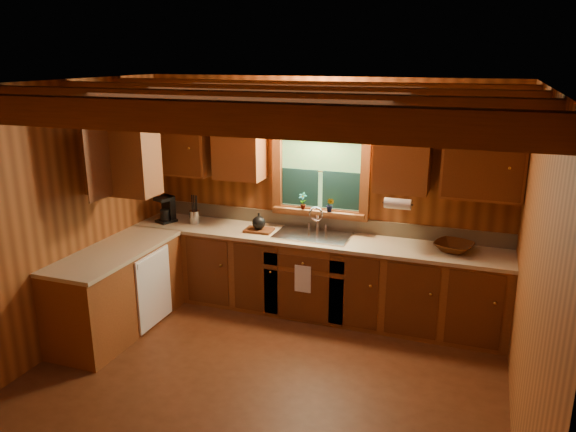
% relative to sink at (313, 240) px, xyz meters
% --- Properties ---
extents(room, '(4.20, 4.20, 4.20)m').
position_rel_sink_xyz_m(room, '(0.00, -1.60, 0.44)').
color(room, '#4E2712').
rests_on(room, ground).
extents(ceiling_beams, '(4.20, 2.54, 0.18)m').
position_rel_sink_xyz_m(ceiling_beams, '(0.00, -1.60, 1.63)').
color(ceiling_beams, brown).
rests_on(ceiling_beams, room).
extents(base_cabinets, '(4.20, 2.22, 0.86)m').
position_rel_sink_xyz_m(base_cabinets, '(-0.49, -0.32, -0.43)').
color(base_cabinets, brown).
rests_on(base_cabinets, ground).
extents(countertop, '(4.20, 2.24, 0.04)m').
position_rel_sink_xyz_m(countertop, '(-0.48, -0.31, 0.02)').
color(countertop, tan).
rests_on(countertop, base_cabinets).
extents(backsplash, '(4.20, 0.02, 0.16)m').
position_rel_sink_xyz_m(backsplash, '(0.00, 0.28, 0.12)').
color(backsplash, tan).
rests_on(backsplash, room).
extents(dishwasher_panel, '(0.02, 0.60, 0.80)m').
position_rel_sink_xyz_m(dishwasher_panel, '(-1.47, -0.92, -0.43)').
color(dishwasher_panel, white).
rests_on(dishwasher_panel, base_cabinets).
extents(upper_cabinets, '(4.19, 1.77, 0.78)m').
position_rel_sink_xyz_m(upper_cabinets, '(-0.56, -0.18, 0.98)').
color(upper_cabinets, brown).
rests_on(upper_cabinets, room).
extents(window, '(1.12, 0.08, 1.00)m').
position_rel_sink_xyz_m(window, '(0.00, 0.26, 0.67)').
color(window, brown).
rests_on(window, room).
extents(window_sill, '(1.06, 0.14, 0.04)m').
position_rel_sink_xyz_m(window_sill, '(0.00, 0.22, 0.26)').
color(window_sill, brown).
rests_on(window_sill, room).
extents(wall_sconce, '(0.45, 0.21, 0.17)m').
position_rel_sink_xyz_m(wall_sconce, '(0.00, 0.14, 1.31)').
color(wall_sconce, black).
rests_on(wall_sconce, room).
extents(paper_towel_roll, '(0.27, 0.11, 0.11)m').
position_rel_sink_xyz_m(paper_towel_roll, '(0.92, -0.07, 0.51)').
color(paper_towel_roll, white).
rests_on(paper_towel_roll, upper_cabinets).
extents(dish_towel, '(0.18, 0.01, 0.30)m').
position_rel_sink_xyz_m(dish_towel, '(0.00, -0.34, -0.34)').
color(dish_towel, white).
rests_on(dish_towel, base_cabinets).
extents(sink, '(0.82, 0.48, 0.43)m').
position_rel_sink_xyz_m(sink, '(0.00, 0.00, 0.00)').
color(sink, silver).
rests_on(sink, countertop).
extents(coffee_maker, '(0.17, 0.22, 0.31)m').
position_rel_sink_xyz_m(coffee_maker, '(-1.81, -0.06, 0.20)').
color(coffee_maker, black).
rests_on(coffee_maker, countertop).
extents(utensil_crock, '(0.12, 0.12, 0.34)m').
position_rel_sink_xyz_m(utensil_crock, '(-1.46, -0.02, 0.13)').
color(utensil_crock, silver).
rests_on(utensil_crock, countertop).
extents(cutting_board, '(0.32, 0.24, 0.03)m').
position_rel_sink_xyz_m(cutting_board, '(-0.62, -0.05, 0.06)').
color(cutting_board, '#532811').
rests_on(cutting_board, countertop).
extents(teakettle, '(0.15, 0.15, 0.19)m').
position_rel_sink_xyz_m(teakettle, '(-0.62, -0.05, 0.15)').
color(teakettle, black).
rests_on(teakettle, cutting_board).
extents(wicker_basket, '(0.48, 0.48, 0.09)m').
position_rel_sink_xyz_m(wicker_basket, '(1.50, 0.01, 0.09)').
color(wicker_basket, '#48230C').
rests_on(wicker_basket, countertop).
extents(potted_plant_left, '(0.11, 0.08, 0.19)m').
position_rel_sink_xyz_m(potted_plant_left, '(-0.18, 0.19, 0.38)').
color(potted_plant_left, '#532811').
rests_on(potted_plant_left, window_sill).
extents(potted_plant_right, '(0.10, 0.09, 0.16)m').
position_rel_sink_xyz_m(potted_plant_right, '(0.14, 0.18, 0.36)').
color(potted_plant_right, '#532811').
rests_on(potted_plant_right, window_sill).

